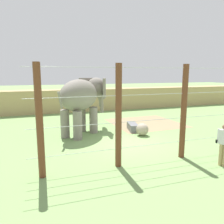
% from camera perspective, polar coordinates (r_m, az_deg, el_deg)
% --- Properties ---
extents(ground_plane, '(120.00, 120.00, 0.00)m').
position_cam_1_polar(ground_plane, '(11.64, 4.75, -8.00)').
color(ground_plane, '#759956').
extents(dirt_patch, '(4.89, 4.79, 0.01)m').
position_cam_1_polar(dirt_patch, '(16.41, 8.44, -2.77)').
color(dirt_patch, '#937F5B').
rests_on(dirt_patch, ground).
extents(embankment_wall, '(36.00, 1.80, 2.05)m').
position_cam_1_polar(embankment_wall, '(21.70, -7.04, 3.10)').
color(embankment_wall, tan).
rests_on(embankment_wall, ground).
extents(elephant, '(3.76, 3.64, 3.29)m').
position_cam_1_polar(elephant, '(13.17, -7.46, 3.74)').
color(elephant, gray).
rests_on(elephant, ground).
extents(enrichment_ball, '(0.72, 0.72, 0.72)m').
position_cam_1_polar(enrichment_ball, '(13.07, 7.70, -4.42)').
color(enrichment_ball, gray).
rests_on(enrichment_ball, ground).
extents(cable_fence, '(9.83, 0.24, 3.93)m').
position_cam_1_polar(cable_fence, '(9.05, 10.71, -0.48)').
color(cable_fence, brown).
rests_on(cable_fence, ground).
extents(zookeeper, '(0.32, 0.57, 1.67)m').
position_cam_1_polar(zookeeper, '(9.68, 26.56, -7.06)').
color(zookeeper, tan).
rests_on(zookeeper, ground).
extents(feed_trough, '(0.79, 1.47, 0.44)m').
position_cam_1_polar(feed_trough, '(14.23, 5.26, -3.77)').
color(feed_trough, slate).
rests_on(feed_trough, ground).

